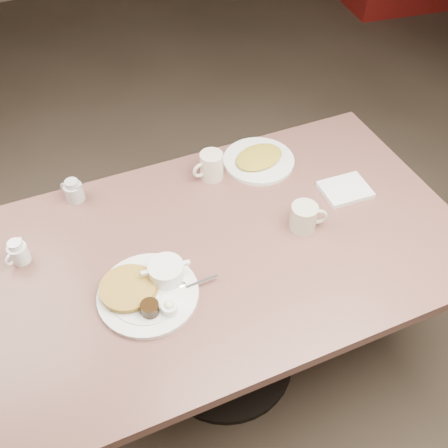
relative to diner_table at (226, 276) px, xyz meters
name	(u,v)px	position (x,y,z in m)	size (l,w,h in m)	color
room	(228,48)	(0.00, 0.00, 0.82)	(7.04, 8.04, 2.84)	#4C3F33
diner_table	(226,276)	(0.00, 0.00, 0.00)	(1.50, 0.90, 0.75)	#84564C
main_plate	(149,288)	(-0.28, -0.08, 0.19)	(0.36, 0.32, 0.07)	white
coffee_mug_near	(305,217)	(0.25, -0.03, 0.22)	(0.13, 0.11, 0.09)	beige
napkin	(345,190)	(0.47, 0.06, 0.18)	(0.17, 0.14, 0.02)	white
coffee_mug_far	(211,166)	(0.07, 0.31, 0.22)	(0.12, 0.09, 0.10)	white
creamer_left	(18,252)	(-0.60, 0.18, 0.21)	(0.08, 0.07, 0.08)	white
creamer_right	(74,191)	(-0.39, 0.38, 0.21)	(0.08, 0.08, 0.08)	beige
hash_plate	(259,159)	(0.26, 0.31, 0.18)	(0.32, 0.32, 0.04)	white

